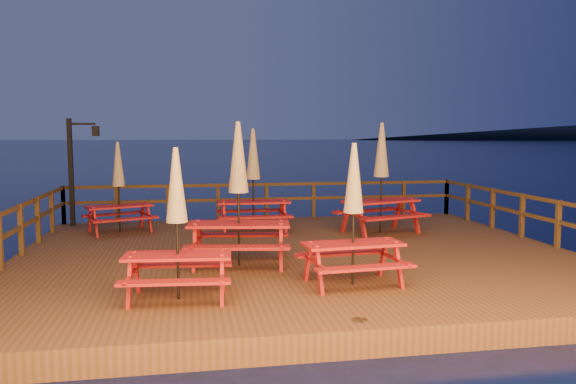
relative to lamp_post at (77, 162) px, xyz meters
name	(u,v)px	position (x,y,z in m)	size (l,w,h in m)	color
ground	(297,270)	(5.39, -4.55, -2.20)	(500.00, 500.00, 0.00)	black
deck	(297,261)	(5.39, -4.55, -2.00)	(12.00, 10.00, 0.40)	#493417
deck_piles	(297,283)	(5.39, -4.55, -2.50)	(11.44, 9.44, 1.40)	#3B2812
railing	(283,207)	(5.39, -2.77, -1.03)	(11.80, 9.75, 1.10)	#3B2812
lamp_post	(77,162)	(0.00, 0.00, 0.00)	(0.85, 0.18, 3.00)	black
picnic_table_0	(177,221)	(2.89, -7.68, -0.56)	(1.78, 1.51, 2.38)	maroon
picnic_table_1	(253,179)	(4.75, -1.83, -0.39)	(1.90, 1.57, 2.71)	maroon
picnic_table_2	(353,212)	(5.82, -7.34, -0.53)	(1.82, 1.54, 2.43)	maroon
picnic_table_3	(239,192)	(4.03, -5.61, -0.33)	(2.19, 1.89, 2.81)	maroon
picnic_table_4	(381,176)	(8.00, -2.59, -0.31)	(2.38, 2.14, 2.86)	maroon
picnic_table_5	(119,186)	(1.27, -1.33, -0.56)	(2.05, 1.88, 2.37)	maroon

